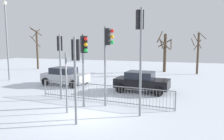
{
  "coord_description": "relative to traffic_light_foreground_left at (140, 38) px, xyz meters",
  "views": [
    {
      "loc": [
        4.38,
        -9.58,
        3.62
      ],
      "look_at": [
        0.58,
        2.54,
        1.96
      ],
      "focal_mm": 35.37,
      "sensor_mm": 36.0,
      "label": 1
    }
  ],
  "objects": [
    {
      "name": "ground_plane",
      "position": [
        -2.49,
        -0.84,
        -3.77
      ],
      "size": [
        60.0,
        60.0,
        0.0
      ],
      "primitive_type": "plane",
      "color": "silver"
    },
    {
      "name": "traffic_light_foreground_left",
      "position": [
        0.0,
        0.0,
        0.0
      ],
      "size": [
        0.44,
        0.49,
        5.17
      ],
      "rotation": [
        0.0,
        0.0,
        0.63
      ],
      "color": "slate",
      "rests_on": "ground"
    },
    {
      "name": "traffic_light_foreground_right",
      "position": [
        -3.09,
        0.42,
        -0.84
      ],
      "size": [
        0.47,
        0.46,
        4.0
      ],
      "rotation": [
        0.0,
        0.0,
        3.97
      ],
      "color": "slate",
      "rests_on": "ground"
    },
    {
      "name": "traffic_light_mid_left",
      "position": [
        -1.94,
        0.99,
        -0.54
      ],
      "size": [
        0.57,
        0.33,
        4.41
      ],
      "rotation": [
        0.0,
        0.0,
        4.65
      ],
      "color": "slate",
      "rests_on": "ground"
    },
    {
      "name": "traffic_light_mid_right",
      "position": [
        -5.29,
        1.67,
        -0.81
      ],
      "size": [
        0.43,
        0.5,
        4.04
      ],
      "rotation": [
        0.0,
        0.0,
        0.57
      ],
      "color": "slate",
      "rests_on": "ground"
    },
    {
      "name": "traffic_light_rear_left",
      "position": [
        -2.43,
        -1.86,
        -0.98
      ],
      "size": [
        0.36,
        0.56,
        3.81
      ],
      "rotation": [
        0.0,
        0.0,
        0.23
      ],
      "color": "slate",
      "rests_on": "ground"
    },
    {
      "name": "direction_sign_post",
      "position": [
        -3.47,
        -0.73,
        -2.05
      ],
      "size": [
        0.78,
        0.22,
        3.07
      ],
      "rotation": [
        0.0,
        0.0,
        0.22
      ],
      "color": "slate",
      "rests_on": "ground"
    },
    {
      "name": "pedestrian_guard_railing",
      "position": [
        -2.51,
        1.63,
        -3.22
      ],
      "size": [
        8.51,
        0.96,
        1.07
      ],
      "rotation": [
        0.0,
        0.0,
        -0.11
      ],
      "color": "slate",
      "rests_on": "ground"
    },
    {
      "name": "car_black_trailing",
      "position": [
        -0.74,
        5.02,
        -3.0
      ],
      "size": [
        3.94,
        2.23,
        1.47
      ],
      "rotation": [
        0.0,
        0.0,
        -0.1
      ],
      "color": "black",
      "rests_on": "ground"
    },
    {
      "name": "car_silver_near",
      "position": [
        -7.25,
        5.64,
        -3.0
      ],
      "size": [
        3.96,
        2.27,
        1.47
      ],
      "rotation": [
        0.0,
        0.0,
        -0.11
      ],
      "color": "#B2B5BA",
      "rests_on": "ground"
    },
    {
      "name": "street_lamp",
      "position": [
        -13.38,
        6.13,
        0.6
      ],
      "size": [
        0.36,
        0.36,
        7.21
      ],
      "color": "slate",
      "rests_on": "ground"
    },
    {
      "name": "bare_tree_left",
      "position": [
        -15.97,
        14.06,
        -1.0
      ],
      "size": [
        1.85,
        1.86,
        5.42
      ],
      "color": "#473828",
      "rests_on": "ground"
    },
    {
      "name": "bare_tree_centre",
      "position": [
        3.63,
        15.45,
        -1.33
      ],
      "size": [
        1.57,
        1.29,
        4.65
      ],
      "color": "#473828",
      "rests_on": "ground"
    },
    {
      "name": "bare_tree_right",
      "position": [
        0.04,
        16.3,
        -1.3
      ],
      "size": [
        1.7,
        1.7,
        4.83
      ],
      "color": "#473828",
      "rests_on": "ground"
    }
  ]
}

